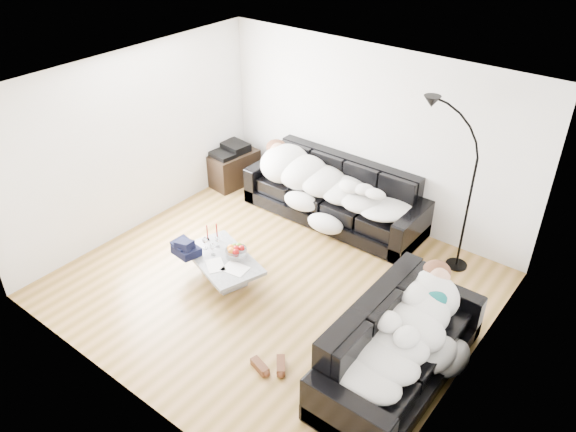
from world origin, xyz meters
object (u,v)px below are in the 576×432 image
Objects in this scene: wine_glass_b at (205,243)px; floor_lamp at (469,203)px; coffee_table at (223,268)px; stereo at (231,149)px; wine_glass_c at (213,249)px; candle_left at (207,233)px; candle_right at (217,232)px; fruit_bowl at (236,251)px; sleeper_right at (403,330)px; wine_glass_a at (218,242)px; sleeper_back at (333,182)px; av_cabinet at (232,167)px; sofa_back at (334,193)px; shoes at (270,365)px; sofa_right at (401,345)px.

floor_lamp is (2.61, 2.12, 0.58)m from wine_glass_b.
stereo is at bearing 130.24° from coffee_table.
wine_glass_c is 0.09× the size of floor_lamp.
candle_left is 0.89× the size of candle_right.
wine_glass_c is (-0.25, -0.17, 0.00)m from fruit_bowl.
sleeper_right is 2.82m from wine_glass_a.
sleeper_right is 10.91× the size of wine_glass_c.
wine_glass_b is 0.77× the size of candle_left.
av_cabinet is at bearing -178.66° from sleeper_back.
fruit_bowl is at bearing -38.83° from stereo.
sofa_back is 1.95m from candle_right.
fruit_bowl is at bearing 33.92° from wine_glass_c.
candle_right is (-0.64, -1.79, -0.20)m from sleeper_back.
wine_glass_a is 0.19m from wine_glass_c.
candle_right reaches higher than fruit_bowl.
stereo reaches higher than wine_glass_c.
shoes is at bearing -125.80° from floor_lamp.
sleeper_right is at bearing -4.63° from candle_left.
sofa_right is 2.29m from floor_lamp.
sofa_right is at bearing -43.50° from sofa_back.
floor_lamp is at bearing 38.55° from wine_glass_a.
stereo reaches higher than wine_glass_b.
sofa_back is 1.27× the size of sofa_right.
wine_glass_c is at bearing -45.00° from av_cabinet.
coffee_table is 7.21× the size of wine_glass_a.
wine_glass_b is (-0.43, -0.13, 0.00)m from fruit_bowl.
floor_lamp is at bearing 102.15° from shoes.
av_cabinet is 4.05m from floor_lamp.
fruit_bowl is 0.56m from candle_left.
stereo is (-2.00, -0.05, -0.03)m from sleeper_back.
sleeper_right is 8.46× the size of candle_left.
wine_glass_b is 0.21× the size of av_cabinet.
stereo is (-1.25, 1.82, 0.18)m from candle_left.
sofa_right is at bearing -6.30° from candle_right.
coffee_table is 0.57× the size of floor_lamp.
stereo is (-1.69, 2.00, 0.46)m from coffee_table.
candle_left is 2.21m from stereo.
wine_glass_b is at bearing 166.87° from wine_glass_c.
fruit_bowl is 3.01m from floor_lamp.
wine_glass_c reaches higher than wine_glass_a.
fruit_bowl is at bearing -95.85° from sleeper_back.
sleeper_back reaches higher than av_cabinet.
stereo reaches higher than candle_right.
coffee_table is 0.31m from fruit_bowl.
av_cabinet is at bearing 128.43° from wine_glass_a.
stereo is 4.00m from floor_lamp.
sofa_back reaches higher than coffee_table.
candle_right is 0.60× the size of shoes.
sofa_back is 16.29× the size of wine_glass_b.
wine_glass_b is 2.42m from av_cabinet.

